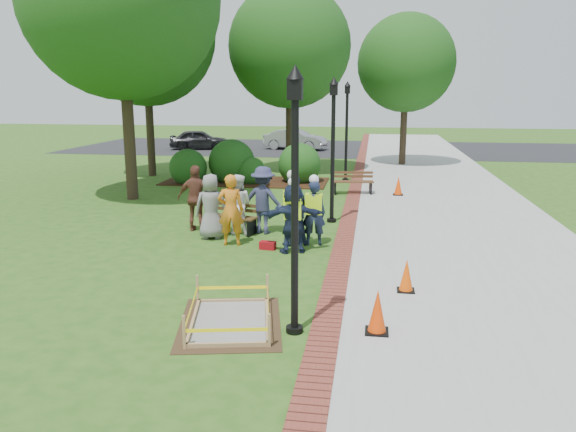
# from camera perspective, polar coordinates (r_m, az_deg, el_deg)

# --- Properties ---
(ground) EXTENTS (100.00, 100.00, 0.00)m
(ground) POSITION_cam_1_polar(r_m,az_deg,el_deg) (12.38, -3.15, -5.65)
(ground) COLOR #285116
(ground) RESTS_ON ground
(sidewalk) EXTENTS (6.00, 60.00, 0.02)m
(sidewalk) POSITION_cam_1_polar(r_m,az_deg,el_deg) (21.99, 15.25, 2.06)
(sidewalk) COLOR #9E9E99
(sidewalk) RESTS_ON ground
(brick_edging) EXTENTS (0.50, 60.00, 0.03)m
(brick_edging) POSITION_cam_1_polar(r_m,az_deg,el_deg) (21.85, 6.75, 2.37)
(brick_edging) COLOR maroon
(brick_edging) RESTS_ON ground
(mulch_bed) EXTENTS (7.00, 3.00, 0.05)m
(mulch_bed) POSITION_cam_1_polar(r_m,az_deg,el_deg) (24.42, -4.30, 3.52)
(mulch_bed) COLOR #381E0F
(mulch_bed) RESTS_ON ground
(parking_lot) EXTENTS (36.00, 12.00, 0.01)m
(parking_lot) POSITION_cam_1_polar(r_m,az_deg,el_deg) (38.77, 5.08, 6.87)
(parking_lot) COLOR black
(parking_lot) RESTS_ON ground
(wet_concrete_pad) EXTENTS (2.13, 2.59, 0.55)m
(wet_concrete_pad) POSITION_cam_1_polar(r_m,az_deg,el_deg) (9.70, -5.91, -9.51)
(wet_concrete_pad) COLOR #47331E
(wet_concrete_pad) RESTS_ON ground
(bench_near) EXTENTS (1.58, 0.84, 0.81)m
(bench_near) POSITION_cam_1_polar(r_m,az_deg,el_deg) (15.66, -5.83, -0.79)
(bench_near) COLOR #523C1C
(bench_near) RESTS_ON ground
(bench_far) EXTENTS (1.61, 0.71, 0.84)m
(bench_far) POSITION_cam_1_polar(r_m,az_deg,el_deg) (21.61, 6.59, 2.95)
(bench_far) COLOR brown
(bench_far) RESTS_ON ground
(cone_front) EXTENTS (0.38, 0.38, 0.75)m
(cone_front) POSITION_cam_1_polar(r_m,az_deg,el_deg) (9.34, 9.07, -9.66)
(cone_front) COLOR black
(cone_front) RESTS_ON ground
(cone_back) EXTENTS (0.34, 0.34, 0.67)m
(cone_back) POSITION_cam_1_polar(r_m,az_deg,el_deg) (11.29, 11.93, -6.01)
(cone_back) COLOR black
(cone_back) RESTS_ON ground
(cone_far) EXTENTS (0.37, 0.37, 0.73)m
(cone_far) POSITION_cam_1_polar(r_m,az_deg,el_deg) (21.54, 11.14, 2.99)
(cone_far) COLOR black
(cone_far) RESTS_ON ground
(toolbox) EXTENTS (0.42, 0.27, 0.20)m
(toolbox) POSITION_cam_1_polar(r_m,az_deg,el_deg) (14.04, -2.08, -3.00)
(toolbox) COLOR maroon
(toolbox) RESTS_ON ground
(lamp_near) EXTENTS (0.28, 0.28, 4.26)m
(lamp_near) POSITION_cam_1_polar(r_m,az_deg,el_deg) (8.69, 0.70, 3.36)
(lamp_near) COLOR black
(lamp_near) RESTS_ON ground
(lamp_mid) EXTENTS (0.28, 0.28, 4.26)m
(lamp_mid) POSITION_cam_1_polar(r_m,az_deg,el_deg) (16.60, 4.59, 7.77)
(lamp_mid) COLOR black
(lamp_mid) RESTS_ON ground
(lamp_far) EXTENTS (0.28, 0.28, 4.26)m
(lamp_far) POSITION_cam_1_polar(r_m,az_deg,el_deg) (24.56, 5.98, 9.32)
(lamp_far) COLOR black
(lamp_far) RESTS_ON ground
(tree_back) EXTENTS (5.69, 5.69, 8.72)m
(tree_back) POSITION_cam_1_polar(r_m,az_deg,el_deg) (27.23, 0.17, 16.83)
(tree_back) COLOR #3D2D1E
(tree_back) RESTS_ON ground
(tree_right) EXTENTS (5.02, 5.02, 7.76)m
(tree_right) POSITION_cam_1_polar(r_m,az_deg,el_deg) (30.55, 11.94, 14.95)
(tree_right) COLOR #3D2D1E
(tree_right) RESTS_ON ground
(tree_far) EXTENTS (6.20, 6.20, 9.36)m
(tree_far) POSITION_cam_1_polar(r_m,az_deg,el_deg) (26.78, -14.31, 17.35)
(tree_far) COLOR #3D2D1E
(tree_far) RESTS_ON ground
(shrub_a) EXTENTS (1.59, 1.59, 1.59)m
(shrub_a) POSITION_cam_1_polar(r_m,az_deg,el_deg) (24.34, -10.06, 3.28)
(shrub_a) COLOR #224914
(shrub_a) RESTS_ON ground
(shrub_b) EXTENTS (1.99, 1.99, 1.99)m
(shrub_b) POSITION_cam_1_polar(r_m,az_deg,el_deg) (24.50, -5.69, 3.48)
(shrub_b) COLOR #224914
(shrub_b) RESTS_ON ground
(shrub_c) EXTENTS (1.23, 1.23, 1.23)m
(shrub_c) POSITION_cam_1_polar(r_m,az_deg,el_deg) (23.92, -3.69, 3.29)
(shrub_c) COLOR #224914
(shrub_c) RESTS_ON ground
(shrub_d) EXTENTS (1.83, 1.83, 1.83)m
(shrub_d) POSITION_cam_1_polar(r_m,az_deg,el_deg) (24.24, 1.17, 3.44)
(shrub_d) COLOR #224914
(shrub_d) RESTS_ON ground
(shrub_e) EXTENTS (0.97, 0.97, 0.97)m
(shrub_e) POSITION_cam_1_polar(r_m,az_deg,el_deg) (25.07, -3.70, 3.72)
(shrub_e) COLOR #224914
(shrub_e) RESTS_ON ground
(casual_person_a) EXTENTS (0.61, 0.45, 1.74)m
(casual_person_a) POSITION_cam_1_polar(r_m,az_deg,el_deg) (15.00, -7.82, 0.96)
(casual_person_a) COLOR gray
(casual_person_a) RESTS_ON ground
(casual_person_b) EXTENTS (0.64, 0.46, 1.83)m
(casual_person_b) POSITION_cam_1_polar(r_m,az_deg,el_deg) (14.30, -5.83, 0.61)
(casual_person_b) COLOR orange
(casual_person_b) RESTS_ON ground
(casual_person_c) EXTENTS (0.56, 0.40, 1.66)m
(casual_person_c) POSITION_cam_1_polar(r_m,az_deg,el_deg) (15.38, -5.13, 1.15)
(casual_person_c) COLOR white
(casual_person_c) RESTS_ON ground
(casual_person_d) EXTENTS (0.60, 0.40, 1.86)m
(casual_person_d) POSITION_cam_1_polar(r_m,az_deg,el_deg) (15.89, -9.27, 1.77)
(casual_person_d) COLOR brown
(casual_person_d) RESTS_ON ground
(casual_person_e) EXTENTS (0.66, 0.49, 1.86)m
(casual_person_e) POSITION_cam_1_polar(r_m,az_deg,el_deg) (15.42, -2.53, 1.60)
(casual_person_e) COLOR #2F3152
(casual_person_e) RESTS_ON ground
(hivis_worker_a) EXTENTS (0.63, 0.50, 1.86)m
(hivis_worker_a) POSITION_cam_1_polar(r_m,az_deg,el_deg) (13.56, 0.51, 0.06)
(hivis_worker_a) COLOR #17233D
(hivis_worker_a) RESTS_ON ground
(hivis_worker_b) EXTENTS (0.56, 0.39, 1.82)m
(hivis_worker_b) POSITION_cam_1_polar(r_m,az_deg,el_deg) (14.25, 2.62, 0.59)
(hivis_worker_b) COLOR #181D40
(hivis_worker_b) RESTS_ON ground
(hivis_worker_c) EXTENTS (0.67, 0.58, 1.94)m
(hivis_worker_c) POSITION_cam_1_polar(r_m,az_deg,el_deg) (14.24, 0.40, 0.81)
(hivis_worker_c) COLOR #1B2E46
(hivis_worker_c) RESTS_ON ground
(parked_car_a) EXTENTS (2.84, 4.71, 1.43)m
(parked_car_a) POSITION_cam_1_polar(r_m,az_deg,el_deg) (38.44, -8.97, 6.71)
(parked_car_a) COLOR black
(parked_car_a) RESTS_ON ground
(parked_car_b) EXTENTS (2.89, 4.88, 1.49)m
(parked_car_b) POSITION_cam_1_polar(r_m,az_deg,el_deg) (37.78, 0.73, 6.76)
(parked_car_b) COLOR gray
(parked_car_b) RESTS_ON ground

